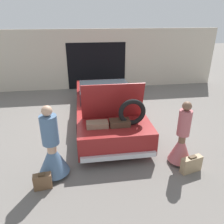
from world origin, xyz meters
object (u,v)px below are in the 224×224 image
(person_right, at_px, (182,142))
(suitcase_beside_right_person, at_px, (191,164))
(car, at_px, (106,106))
(person_left, at_px, (52,152))
(suitcase_beside_left_person, at_px, (43,181))

(person_right, bearing_deg, suitcase_beside_right_person, -168.57)
(car, relative_size, person_left, 2.93)
(person_left, height_order, suitcase_beside_right_person, person_left)
(person_right, distance_m, suitcase_beside_right_person, 0.55)
(person_right, bearing_deg, person_left, 83.20)
(suitcase_beside_left_person, bearing_deg, person_left, 64.06)
(person_left, bearing_deg, suitcase_beside_left_person, -27.08)
(person_left, distance_m, suitcase_beside_right_person, 3.21)
(car, height_order, person_left, car)
(car, xyz_separation_m, person_right, (1.52, -2.57, 0.02))
(car, distance_m, suitcase_beside_left_person, 3.47)
(person_right, height_order, suitcase_beside_left_person, person_right)
(car, distance_m, person_right, 2.98)
(person_right, relative_size, suitcase_beside_right_person, 3.04)
(car, distance_m, suitcase_beside_right_person, 3.38)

